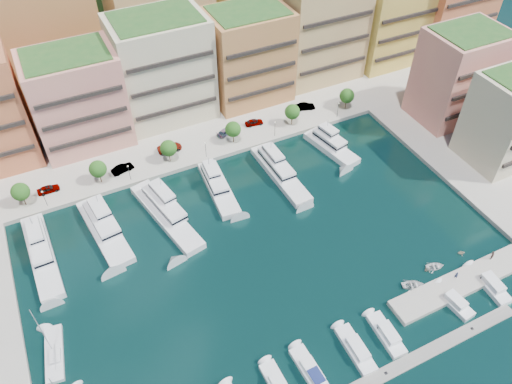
% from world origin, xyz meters
% --- Properties ---
extents(ground, '(400.00, 400.00, 0.00)m').
position_xyz_m(ground, '(0.00, 0.00, 0.00)').
color(ground, black).
rests_on(ground, ground).
extents(north_quay, '(220.00, 64.00, 2.00)m').
position_xyz_m(north_quay, '(0.00, 62.00, 0.00)').
color(north_quay, '#9E998E').
rests_on(north_quay, ground).
extents(hillside, '(240.00, 40.00, 58.00)m').
position_xyz_m(hillside, '(0.00, 110.00, 0.00)').
color(hillside, '#263D19').
rests_on(hillside, ground).
extents(finger_pier, '(32.00, 5.00, 2.00)m').
position_xyz_m(finger_pier, '(30.00, -22.00, 0.00)').
color(finger_pier, '#9E998E').
rests_on(finger_pier, ground).
extents(apartment_2, '(20.00, 15.50, 22.80)m').
position_xyz_m(apartment_2, '(-23.00, 49.99, 12.31)').
color(apartment_2, tan).
rests_on(apartment_2, north_quay).
extents(apartment_3, '(22.00, 16.50, 25.80)m').
position_xyz_m(apartment_3, '(-2.00, 51.99, 13.81)').
color(apartment_3, beige).
rests_on(apartment_3, north_quay).
extents(apartment_4, '(20.00, 15.50, 23.80)m').
position_xyz_m(apartment_4, '(20.00, 49.99, 12.81)').
color(apartment_4, '#C27848').
rests_on(apartment_4, north_quay).
extents(apartment_5, '(22.00, 16.50, 26.80)m').
position_xyz_m(apartment_5, '(42.00, 51.99, 14.31)').
color(apartment_5, tan).
rests_on(apartment_5, north_quay).
extents(apartment_6, '(20.00, 15.50, 22.80)m').
position_xyz_m(apartment_6, '(64.00, 49.99, 12.31)').
color(apartment_6, '#E5C553').
rests_on(apartment_6, north_quay).
extents(apartment_7, '(22.00, 16.50, 24.80)m').
position_xyz_m(apartment_7, '(84.00, 47.99, 13.31)').
color(apartment_7, '#D16A45').
rests_on(apartment_7, north_quay).
extents(apartment_east_a, '(18.00, 14.50, 22.80)m').
position_xyz_m(apartment_east_a, '(62.00, 19.99, 12.31)').
color(apartment_east_a, tan).
rests_on(apartment_east_a, east_quay).
extents(backblock_1, '(26.00, 18.00, 30.00)m').
position_xyz_m(backblock_1, '(-25.00, 74.00, 16.00)').
color(backblock_1, '#C27848').
rests_on(backblock_1, north_quay).
extents(backblock_2, '(26.00, 18.00, 30.00)m').
position_xyz_m(backblock_2, '(5.00, 74.00, 16.00)').
color(backblock_2, tan).
rests_on(backblock_2, north_quay).
extents(tree_0, '(3.80, 3.80, 5.65)m').
position_xyz_m(tree_0, '(-40.00, 33.50, 4.74)').
color(tree_0, '#473323').
rests_on(tree_0, north_quay).
extents(tree_1, '(3.80, 3.80, 5.65)m').
position_xyz_m(tree_1, '(-24.00, 33.50, 4.74)').
color(tree_1, '#473323').
rests_on(tree_1, north_quay).
extents(tree_2, '(3.80, 3.80, 5.65)m').
position_xyz_m(tree_2, '(-8.00, 33.50, 4.74)').
color(tree_2, '#473323').
rests_on(tree_2, north_quay).
extents(tree_3, '(3.80, 3.80, 5.65)m').
position_xyz_m(tree_3, '(8.00, 33.50, 4.74)').
color(tree_3, '#473323').
rests_on(tree_3, north_quay).
extents(tree_4, '(3.80, 3.80, 5.65)m').
position_xyz_m(tree_4, '(24.00, 33.50, 4.74)').
color(tree_4, '#473323').
rests_on(tree_4, north_quay).
extents(tree_5, '(3.80, 3.80, 5.65)m').
position_xyz_m(tree_5, '(40.00, 33.50, 4.74)').
color(tree_5, '#473323').
rests_on(tree_5, north_quay).
extents(lamppost_0, '(0.30, 0.30, 4.20)m').
position_xyz_m(lamppost_0, '(-36.00, 31.20, 3.83)').
color(lamppost_0, black).
rests_on(lamppost_0, north_quay).
extents(lamppost_1, '(0.30, 0.30, 4.20)m').
position_xyz_m(lamppost_1, '(-18.00, 31.20, 3.83)').
color(lamppost_1, black).
rests_on(lamppost_1, north_quay).
extents(lamppost_2, '(0.30, 0.30, 4.20)m').
position_xyz_m(lamppost_2, '(0.00, 31.20, 3.83)').
color(lamppost_2, black).
rests_on(lamppost_2, north_quay).
extents(lamppost_3, '(0.30, 0.30, 4.20)m').
position_xyz_m(lamppost_3, '(18.00, 31.20, 3.83)').
color(lamppost_3, black).
rests_on(lamppost_3, north_quay).
extents(lamppost_4, '(0.30, 0.30, 4.20)m').
position_xyz_m(lamppost_4, '(36.00, 31.20, 3.83)').
color(lamppost_4, black).
rests_on(lamppost_4, north_quay).
extents(yacht_0, '(4.83, 22.09, 7.30)m').
position_xyz_m(yacht_0, '(-39.25, 18.93, 1.21)').
color(yacht_0, silver).
rests_on(yacht_0, ground).
extents(yacht_1, '(7.40, 20.59, 7.30)m').
position_xyz_m(yacht_1, '(-26.90, 19.73, 1.09)').
color(yacht_1, silver).
rests_on(yacht_1, ground).
extents(yacht_2, '(9.01, 23.48, 7.30)m').
position_xyz_m(yacht_2, '(-14.44, 18.44, 1.21)').
color(yacht_2, silver).
rests_on(yacht_2, ground).
extents(yacht_3, '(5.61, 17.85, 7.30)m').
position_xyz_m(yacht_3, '(-1.53, 20.95, 1.21)').
color(yacht_3, silver).
rests_on(yacht_3, ground).
extents(yacht_4, '(4.94, 21.13, 7.30)m').
position_xyz_m(yacht_4, '(12.81, 19.32, 1.09)').
color(yacht_4, silver).
rests_on(yacht_4, ground).
extents(yacht_5, '(7.22, 15.78, 7.30)m').
position_xyz_m(yacht_5, '(28.12, 22.03, 1.21)').
color(yacht_5, silver).
rests_on(yacht_5, ground).
extents(cruiser_4, '(2.97, 9.19, 2.66)m').
position_xyz_m(cruiser_4, '(-4.71, -24.62, 0.57)').
color(cruiser_4, white).
rests_on(cruiser_4, ground).
extents(cruiser_5, '(3.10, 9.19, 2.55)m').
position_xyz_m(cruiser_5, '(3.91, -24.60, 0.55)').
color(cruiser_5, white).
rests_on(cruiser_5, ground).
extents(cruiser_6, '(3.20, 8.60, 2.55)m').
position_xyz_m(cruiser_6, '(10.12, -24.59, 0.55)').
color(cruiser_6, white).
rests_on(cruiser_6, ground).
extents(cruiser_8, '(3.40, 8.01, 2.55)m').
position_xyz_m(cruiser_8, '(24.73, -24.58, 0.55)').
color(cruiser_8, white).
rests_on(cruiser_8, ground).
extents(cruiser_9, '(3.48, 9.25, 2.55)m').
position_xyz_m(cruiser_9, '(33.30, -24.60, 0.55)').
color(cruiser_9, white).
rests_on(cruiser_9, ground).
extents(sailboat_1, '(4.23, 10.55, 13.20)m').
position_xyz_m(sailboat_1, '(-40.83, -3.46, 0.31)').
color(sailboat_1, silver).
rests_on(sailboat_1, ground).
extents(tender_3, '(1.83, 1.72, 0.77)m').
position_xyz_m(tender_3, '(33.94, -16.53, 0.38)').
color(tender_3, beige).
rests_on(tender_3, ground).
extents(tender_2, '(4.17, 3.49, 0.74)m').
position_xyz_m(tender_2, '(27.14, -16.93, 0.37)').
color(tender_2, white).
rests_on(tender_2, ground).
extents(tender_0, '(4.81, 4.13, 0.84)m').
position_xyz_m(tender_0, '(20.63, -18.42, 0.42)').
color(tender_0, silver).
rests_on(tender_0, ground).
extents(tender_1, '(1.61, 1.42, 0.79)m').
position_xyz_m(tender_1, '(25.41, -16.81, 0.40)').
color(tender_1, beige).
rests_on(tender_1, ground).
extents(car_0, '(4.70, 1.95, 1.59)m').
position_xyz_m(car_0, '(-34.95, 35.33, 1.80)').
color(car_0, gray).
rests_on(car_0, north_quay).
extents(car_1, '(5.27, 2.74, 1.65)m').
position_xyz_m(car_1, '(-18.79, 34.77, 1.83)').
color(car_1, gray).
rests_on(car_1, north_quay).
extents(car_2, '(5.87, 2.95, 1.59)m').
position_xyz_m(car_2, '(-6.84, 37.13, 1.80)').
color(car_2, gray).
rests_on(car_2, north_quay).
extents(car_3, '(5.27, 3.71, 1.42)m').
position_xyz_m(car_3, '(7.43, 37.10, 1.71)').
color(car_3, gray).
rests_on(car_3, north_quay).
extents(car_4, '(4.77, 2.41, 1.56)m').
position_xyz_m(car_4, '(15.44, 37.47, 1.78)').
color(car_4, gray).
rests_on(car_4, north_quay).
extents(car_5, '(5.32, 3.09, 1.66)m').
position_xyz_m(car_5, '(30.32, 37.69, 1.83)').
color(car_5, gray).
rests_on(car_5, north_quay).
extents(person_0, '(0.68, 0.70, 1.62)m').
position_xyz_m(person_0, '(28.26, -20.86, 1.81)').
color(person_0, '#272E4E').
rests_on(person_0, finger_pier).
extents(person_1, '(1.11, 0.96, 1.95)m').
position_xyz_m(person_1, '(37.38, -20.33, 1.98)').
color(person_1, '#4D352E').
rests_on(person_1, finger_pier).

